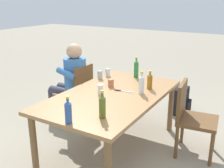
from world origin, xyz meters
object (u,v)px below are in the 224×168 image
at_px(bottle_blue, 68,112).
at_px(bottle_green, 136,69).
at_px(chair_far_right, 78,91).
at_px(person_in_white_shirt, 71,79).
at_px(cup_steel, 100,75).
at_px(table_knife, 123,91).
at_px(chair_near_right, 191,115).
at_px(bottle_clear, 141,84).
at_px(bottle_olive, 102,106).
at_px(bottle_amber, 150,81).
at_px(cup_glass, 108,72).
at_px(cup_white, 100,90).
at_px(backpack_by_near_side, 181,101).
at_px(cup_terracotta, 111,83).
at_px(dining_table, 112,100).

height_order(bottle_blue, bottle_green, bottle_green).
relative_size(chair_far_right, bottle_blue, 3.40).
xyz_separation_m(person_in_white_shirt, cup_steel, (0.03, -0.49, 0.12)).
bearing_deg(table_knife, chair_near_right, -71.06).
height_order(bottle_clear, cup_steel, bottle_clear).
bearing_deg(bottle_olive, bottle_clear, -2.28).
distance_m(person_in_white_shirt, bottle_blue, 1.61).
distance_m(chair_far_right, bottle_amber, 1.18).
height_order(cup_glass, cup_steel, cup_steel).
height_order(bottle_olive, cup_steel, bottle_olive).
bearing_deg(bottle_amber, cup_glass, 73.91).
relative_size(chair_far_right, cup_white, 7.30).
xyz_separation_m(bottle_amber, bottle_blue, (-1.24, 0.25, 0.01)).
bearing_deg(chair_far_right, cup_steel, -86.33).
xyz_separation_m(cup_steel, backpack_by_near_side, (1.05, -0.85, -0.57)).
bearing_deg(bottle_olive, bottle_blue, 141.21).
relative_size(cup_steel, cup_terracotta, 1.15).
height_order(chair_far_right, cup_white, chair_far_right).
bearing_deg(bottle_green, cup_terracotta, 170.41).
distance_m(bottle_blue, cup_glass, 1.53).
height_order(bottle_amber, cup_white, bottle_amber).
xyz_separation_m(bottle_olive, table_knife, (0.74, 0.19, -0.11)).
height_order(dining_table, cup_steel, cup_steel).
bearing_deg(bottle_olive, cup_white, 34.66).
height_order(bottle_amber, cup_terracotta, bottle_amber).
bearing_deg(cup_terracotta, bottle_clear, -93.89).
bearing_deg(cup_white, bottle_green, -3.36).
relative_size(table_knife, backpack_by_near_side, 0.56).
bearing_deg(bottle_blue, chair_far_right, 35.05).
height_order(chair_near_right, cup_glass, chair_near_right).
distance_m(dining_table, bottle_olive, 0.68).
height_order(dining_table, bottle_amber, bottle_amber).
bearing_deg(cup_white, cup_steel, 33.51).
xyz_separation_m(person_in_white_shirt, table_knife, (-0.27, -1.01, 0.07)).
distance_m(chair_near_right, backpack_by_near_side, 1.20).
relative_size(person_in_white_shirt, cup_white, 9.90).
height_order(dining_table, bottle_olive, bottle_olive).
bearing_deg(cup_white, bottle_amber, -40.37).
height_order(chair_near_right, table_knife, chair_near_right).
bearing_deg(cup_steel, chair_near_right, -91.58).
relative_size(chair_near_right, cup_terracotta, 8.81).
xyz_separation_m(bottle_green, cup_glass, (-0.15, 0.37, -0.07)).
bearing_deg(bottle_olive, cup_terracotta, 25.92).
bearing_deg(cup_glass, bottle_clear, -120.23).
relative_size(chair_far_right, bottle_amber, 3.76).
distance_m(chair_far_right, chair_near_right, 1.66).
xyz_separation_m(chair_far_right, bottle_blue, (-1.26, -0.88, 0.34)).
xyz_separation_m(bottle_amber, cup_white, (-0.48, 0.41, -0.04)).
bearing_deg(cup_white, backpack_by_near_side, -17.91).
distance_m(bottle_olive, cup_glass, 1.38).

